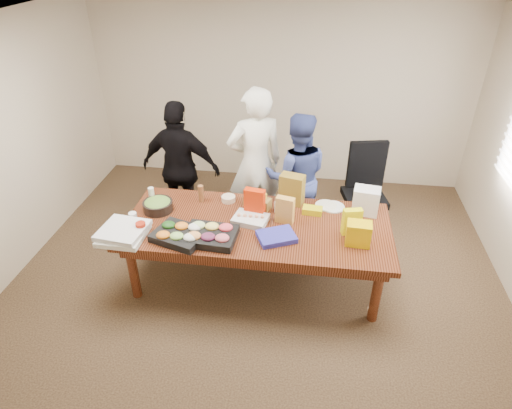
# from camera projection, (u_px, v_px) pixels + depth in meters

# --- Properties ---
(floor) EXTENTS (5.50, 5.00, 0.02)m
(floor) POSITION_uv_depth(u_px,v_px,m) (257.00, 279.00, 5.03)
(floor) COLOR #47301E
(floor) RESTS_ON ground
(ceiling) EXTENTS (5.50, 5.00, 0.02)m
(ceiling) POSITION_uv_depth(u_px,v_px,m) (257.00, 27.00, 3.59)
(ceiling) COLOR white
(ceiling) RESTS_ON wall_back
(wall_back) EXTENTS (5.50, 0.04, 2.70)m
(wall_back) POSITION_uv_depth(u_px,v_px,m) (280.00, 94.00, 6.41)
(wall_back) COLOR beige
(wall_back) RESTS_ON floor
(wall_front) EXTENTS (5.50, 0.04, 2.70)m
(wall_front) POSITION_uv_depth(u_px,v_px,m) (189.00, 406.00, 2.21)
(wall_front) COLOR beige
(wall_front) RESTS_ON floor
(conference_table) EXTENTS (2.80, 1.20, 0.75)m
(conference_table) POSITION_uv_depth(u_px,v_px,m) (257.00, 252.00, 4.82)
(conference_table) COLOR #4C1C0F
(conference_table) RESTS_ON floor
(office_chair) EXTENTS (0.68, 0.68, 1.14)m
(office_chair) POSITION_uv_depth(u_px,v_px,m) (365.00, 194.00, 5.50)
(office_chair) COLOR black
(office_chair) RESTS_ON floor
(person_center) EXTENTS (0.82, 0.70, 1.91)m
(person_center) POSITION_uv_depth(u_px,v_px,m) (255.00, 163.00, 5.37)
(person_center) COLOR white
(person_center) RESTS_ON floor
(person_right) EXTENTS (0.86, 0.71, 1.63)m
(person_right) POSITION_uv_depth(u_px,v_px,m) (296.00, 177.00, 5.37)
(person_right) COLOR navy
(person_right) RESTS_ON floor
(person_left) EXTENTS (1.04, 0.52, 1.72)m
(person_left) POSITION_uv_depth(u_px,v_px,m) (181.00, 168.00, 5.48)
(person_left) COLOR black
(person_left) RESTS_ON floor
(veggie_tray) EXTENTS (0.59, 0.52, 0.08)m
(veggie_tray) POSITION_uv_depth(u_px,v_px,m) (180.00, 235.00, 4.40)
(veggie_tray) COLOR black
(veggie_tray) RESTS_ON conference_table
(fruit_tray) EXTENTS (0.54, 0.43, 0.08)m
(fruit_tray) POSITION_uv_depth(u_px,v_px,m) (210.00, 236.00, 4.38)
(fruit_tray) COLOR black
(fruit_tray) RESTS_ON conference_table
(sheet_cake) EXTENTS (0.40, 0.33, 0.06)m
(sheet_cake) POSITION_uv_depth(u_px,v_px,m) (251.00, 219.00, 4.65)
(sheet_cake) COLOR silver
(sheet_cake) RESTS_ON conference_table
(salad_bowl) EXTENTS (0.36, 0.36, 0.11)m
(salad_bowl) POSITION_uv_depth(u_px,v_px,m) (158.00, 206.00, 4.83)
(salad_bowl) COLOR black
(salad_bowl) RESTS_ON conference_table
(chip_bag_blue) EXTENTS (0.44, 0.40, 0.05)m
(chip_bag_blue) POSITION_uv_depth(u_px,v_px,m) (277.00, 237.00, 4.39)
(chip_bag_blue) COLOR #2C2C9E
(chip_bag_blue) RESTS_ON conference_table
(chip_bag_red) EXTENTS (0.23, 0.12, 0.32)m
(chip_bag_red) POSITION_uv_depth(u_px,v_px,m) (255.00, 203.00, 4.69)
(chip_bag_red) COLOR red
(chip_bag_red) RESTS_ON conference_table
(chip_bag_yellow) EXTENTS (0.20, 0.12, 0.28)m
(chip_bag_yellow) POSITION_uv_depth(u_px,v_px,m) (352.00, 222.00, 4.41)
(chip_bag_yellow) COLOR yellow
(chip_bag_yellow) RESTS_ON conference_table
(chip_bag_orange) EXTENTS (0.21, 0.13, 0.30)m
(chip_bag_orange) POSITION_uv_depth(u_px,v_px,m) (285.00, 210.00, 4.58)
(chip_bag_orange) COLOR gold
(chip_bag_orange) RESTS_ON conference_table
(mayo_jar) EXTENTS (0.10, 0.10, 0.13)m
(mayo_jar) POSITION_uv_depth(u_px,v_px,m) (278.00, 207.00, 4.79)
(mayo_jar) COLOR white
(mayo_jar) RESTS_ON conference_table
(mustard_bottle) EXTENTS (0.08, 0.08, 0.17)m
(mustard_bottle) POSITION_uv_depth(u_px,v_px,m) (264.00, 201.00, 4.86)
(mustard_bottle) COLOR yellow
(mustard_bottle) RESTS_ON conference_table
(dressing_bottle) EXTENTS (0.08, 0.08, 0.20)m
(dressing_bottle) POSITION_uv_depth(u_px,v_px,m) (201.00, 193.00, 4.97)
(dressing_bottle) COLOR brown
(dressing_bottle) RESTS_ON conference_table
(ranch_bottle) EXTENTS (0.08, 0.08, 0.20)m
(ranch_bottle) POSITION_uv_depth(u_px,v_px,m) (152.00, 196.00, 4.93)
(ranch_bottle) COLOR beige
(ranch_bottle) RESTS_ON conference_table
(banana_bunch) EXTENTS (0.22, 0.14, 0.07)m
(banana_bunch) POSITION_uv_depth(u_px,v_px,m) (312.00, 210.00, 4.79)
(banana_bunch) COLOR #D7CA0A
(banana_bunch) RESTS_ON conference_table
(bread_loaf) EXTENTS (0.33, 0.22, 0.12)m
(bread_loaf) POSITION_uv_depth(u_px,v_px,m) (257.00, 202.00, 4.88)
(bread_loaf) COLOR olive
(bread_loaf) RESTS_ON conference_table
(kraft_bag) EXTENTS (0.30, 0.21, 0.35)m
(kraft_bag) POSITION_uv_depth(u_px,v_px,m) (292.00, 189.00, 4.90)
(kraft_bag) COLOR olive
(kraft_bag) RESTS_ON conference_table
(red_cup) EXTENTS (0.13, 0.13, 0.13)m
(red_cup) POSITION_uv_depth(u_px,v_px,m) (141.00, 228.00, 4.44)
(red_cup) COLOR #A5210E
(red_cup) RESTS_ON conference_table
(clear_cup_a) EXTENTS (0.09, 0.09, 0.11)m
(clear_cup_a) POSITION_uv_depth(u_px,v_px,m) (133.00, 217.00, 4.63)
(clear_cup_a) COLOR white
(clear_cup_a) RESTS_ON conference_table
(clear_cup_b) EXTENTS (0.09, 0.09, 0.12)m
(clear_cup_b) POSITION_uv_depth(u_px,v_px,m) (163.00, 208.00, 4.79)
(clear_cup_b) COLOR white
(clear_cup_b) RESTS_ON conference_table
(pizza_box_lower) EXTENTS (0.45, 0.45, 0.05)m
(pizza_box_lower) POSITION_uv_depth(u_px,v_px,m) (123.00, 235.00, 4.42)
(pizza_box_lower) COLOR white
(pizza_box_lower) RESTS_ON conference_table
(pizza_box_upper) EXTENTS (0.48, 0.48, 0.05)m
(pizza_box_upper) POSITION_uv_depth(u_px,v_px,m) (123.00, 230.00, 4.40)
(pizza_box_upper) COLOR silver
(pizza_box_upper) RESTS_ON pizza_box_lower
(plate_a) EXTENTS (0.30, 0.30, 0.01)m
(plate_a) POSITION_uv_depth(u_px,v_px,m) (333.00, 207.00, 4.90)
(plate_a) COLOR white
(plate_a) RESTS_ON conference_table
(plate_b) EXTENTS (0.27, 0.27, 0.02)m
(plate_b) POSITION_uv_depth(u_px,v_px,m) (326.00, 206.00, 4.92)
(plate_b) COLOR #EDE8CC
(plate_b) RESTS_ON conference_table
(dip_bowl_a) EXTENTS (0.19, 0.19, 0.06)m
(dip_bowl_a) POSITION_uv_depth(u_px,v_px,m) (263.00, 206.00, 4.88)
(dip_bowl_a) COLOR white
(dip_bowl_a) RESTS_ON conference_table
(dip_bowl_b) EXTENTS (0.18, 0.18, 0.06)m
(dip_bowl_b) POSITION_uv_depth(u_px,v_px,m) (228.00, 199.00, 5.00)
(dip_bowl_b) COLOR beige
(dip_bowl_b) RESTS_ON conference_table
(grocery_bag_white) EXTENTS (0.30, 0.24, 0.29)m
(grocery_bag_white) POSITION_uv_depth(u_px,v_px,m) (366.00, 201.00, 4.74)
(grocery_bag_white) COLOR white
(grocery_bag_white) RESTS_ON conference_table
(grocery_bag_yellow) EXTENTS (0.25, 0.18, 0.24)m
(grocery_bag_yellow) POSITION_uv_depth(u_px,v_px,m) (358.00, 234.00, 4.28)
(grocery_bag_yellow) COLOR #EABE01
(grocery_bag_yellow) RESTS_ON conference_table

